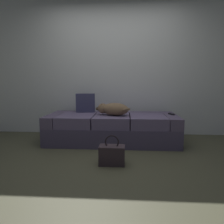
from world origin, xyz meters
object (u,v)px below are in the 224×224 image
Objects in this scene: couch at (112,128)px; handbag at (112,155)px; tv_remote at (171,114)px; dog_tan at (113,109)px; throw_pillow at (86,103)px.

handbag is (0.06, -1.01, -0.11)m from couch.
couch is at bearing 93.54° from handbag.
couch is 1.02m from handbag.
handbag is at bearing -148.43° from tv_remote.
tv_remote is at bearing 8.10° from dog_tan.
dog_tan reaches higher than handbag.
throw_pillow is 0.90× the size of handbag.
dog_tan is at bearing 92.82° from handbag.
dog_tan is at bearing 171.32° from tv_remote.
throw_pillow is at bearing 147.10° from dog_tan.
dog_tan is 1.00m from tv_remote.
dog_tan reaches higher than tv_remote.
handbag is (0.57, -1.26, -0.52)m from throw_pillow.
throw_pillow is (-1.51, 0.20, 0.16)m from tv_remote.
couch reaches higher than handbag.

